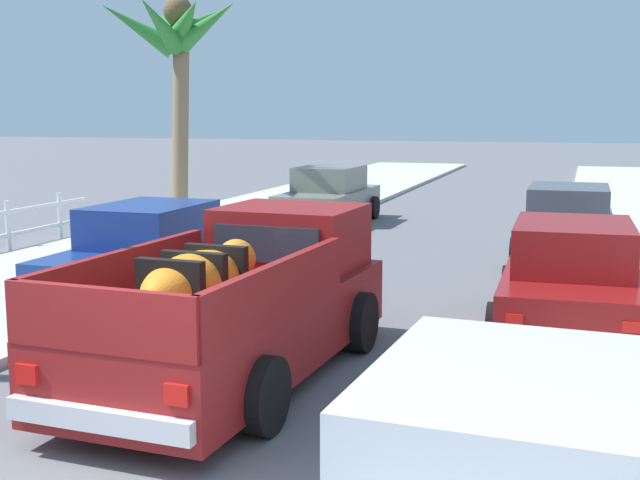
# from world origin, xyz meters

# --- Properties ---
(sidewalk_left) EXTENTS (4.95, 60.00, 0.12)m
(sidewalk_left) POSITION_xyz_m (-5.46, 12.00, 0.06)
(sidewalk_left) COLOR beige
(sidewalk_left) RESTS_ON ground
(curb_left) EXTENTS (0.16, 60.00, 0.10)m
(curb_left) POSITION_xyz_m (-4.38, 12.00, 0.05)
(curb_left) COLOR silver
(curb_left) RESTS_ON ground
(curb_right) EXTENTS (0.16, 60.00, 0.10)m
(curb_right) POSITION_xyz_m (4.38, 12.00, 0.05)
(curb_right) COLOR silver
(curb_right) RESTS_ON ground
(pickup_truck) EXTENTS (2.40, 5.30, 1.80)m
(pickup_truck) POSITION_xyz_m (-0.19, 4.10, 0.81)
(pickup_truck) COLOR maroon
(pickup_truck) RESTS_ON ground
(car_left_near) EXTENTS (2.05, 4.27, 1.54)m
(car_left_near) POSITION_xyz_m (3.16, 12.86, 0.71)
(car_left_near) COLOR #474C56
(car_left_near) RESTS_ON ground
(car_left_mid) EXTENTS (2.04, 4.27, 1.54)m
(car_left_mid) POSITION_xyz_m (-3.18, 7.23, 0.71)
(car_left_mid) COLOR navy
(car_left_mid) RESTS_ON ground
(car_right_mid) EXTENTS (2.10, 4.29, 1.54)m
(car_right_mid) POSITION_xyz_m (-3.16, 16.95, 0.71)
(car_right_mid) COLOR slate
(car_right_mid) RESTS_ON ground
(car_left_far) EXTENTS (2.10, 4.30, 1.54)m
(car_left_far) POSITION_xyz_m (3.36, 7.19, 0.71)
(car_left_far) COLOR maroon
(car_left_far) RESTS_ON ground
(palm_tree_left_back) EXTENTS (3.88, 3.90, 6.04)m
(palm_tree_left_back) POSITION_xyz_m (-7.08, 15.89, 4.86)
(palm_tree_left_back) COLOR #846B4C
(palm_tree_left_back) RESTS_ON ground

